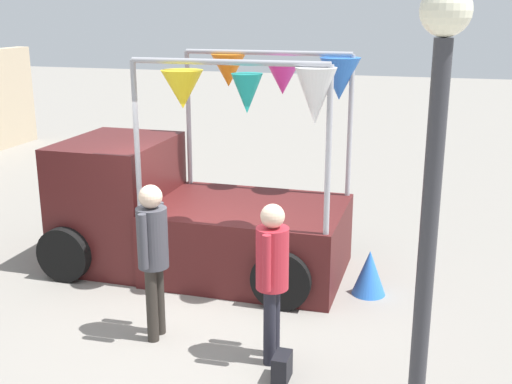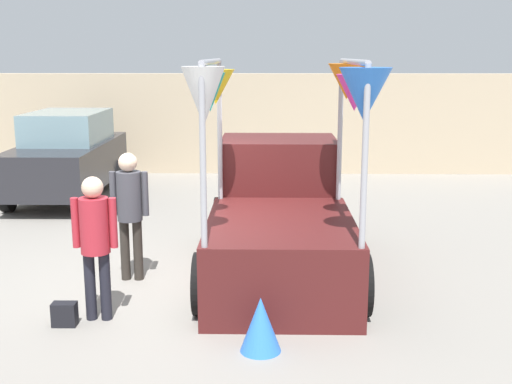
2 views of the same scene
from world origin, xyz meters
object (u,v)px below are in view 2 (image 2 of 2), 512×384
Objects in this scene: person_vendor at (130,203)px; person_customer at (95,234)px; handbag at (65,314)px; vendor_truck at (280,210)px; folded_kite_bundle_azure at (261,324)px; parked_car at (68,155)px.

person_customer is at bearing -94.56° from person_vendor.
vendor_truck is at bearing 39.58° from handbag.
vendor_truck is at bearing 13.78° from person_vendor.
person_vendor is at bearing -166.22° from vendor_truck.
person_vendor reaches higher than folded_kite_bundle_azure.
vendor_truck reaches higher than person_customer.
parked_car is 2.31× the size of person_customer.
person_customer is at bearing -139.05° from vendor_truck.
person_vendor is at bearing -64.62° from parked_car.
vendor_truck reaches higher than handbag.
vendor_truck reaches higher than person_vendor.
vendor_truck reaches higher than folded_kite_bundle_azure.
parked_car is at bearing 134.14° from vendor_truck.
vendor_truck is 6.97× the size of folded_kite_bundle_azure.
handbag is (-0.46, -1.58, -0.95)m from person_vendor.
parked_car reaches higher than handbag.
handbag is at bearing -140.42° from vendor_truck.
vendor_truck is 2.77m from folded_kite_bundle_azure.
handbag is at bearing -150.26° from person_customer.
parked_car is at bearing 115.38° from person_vendor.
handbag is at bearing -106.21° from person_vendor.
parked_car is at bearing 106.44° from handbag.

